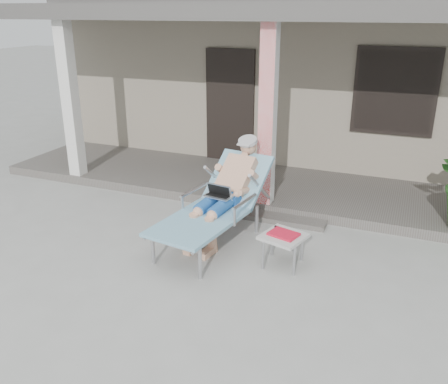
% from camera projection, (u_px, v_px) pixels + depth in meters
% --- Properties ---
extents(ground, '(60.00, 60.00, 0.00)m').
position_uv_depth(ground, '(208.00, 278.00, 5.47)').
color(ground, '#9E9E99').
rests_on(ground, ground).
extents(house, '(10.40, 5.40, 3.30)m').
position_uv_depth(house, '(327.00, 70.00, 10.49)').
color(house, gray).
rests_on(house, ground).
extents(porch_deck, '(10.00, 2.00, 0.15)m').
position_uv_depth(porch_deck, '(280.00, 188.00, 8.04)').
color(porch_deck, '#605B56').
rests_on(porch_deck, ground).
extents(porch_overhang, '(10.00, 2.30, 2.85)m').
position_uv_depth(porch_overhang, '(287.00, 18.00, 7.02)').
color(porch_overhang, silver).
rests_on(porch_overhang, porch_deck).
extents(porch_step, '(2.00, 0.30, 0.07)m').
position_uv_depth(porch_step, '(259.00, 215.00, 7.06)').
color(porch_step, '#605B56').
rests_on(porch_step, ground).
extents(lounger, '(1.07, 2.15, 1.35)m').
position_uv_depth(lounger, '(221.00, 180.00, 6.15)').
color(lounger, '#B7B7BC').
rests_on(lounger, ground).
extents(side_table, '(0.59, 0.59, 0.43)m').
position_uv_depth(side_table, '(283.00, 238.00, 5.64)').
color(side_table, '#B6B5B0').
rests_on(side_table, ground).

